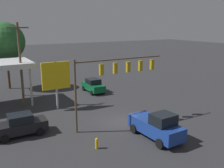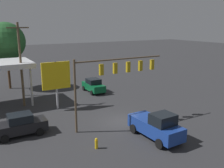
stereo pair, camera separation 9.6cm
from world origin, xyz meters
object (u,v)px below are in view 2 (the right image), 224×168
Objects in this scene: price_sign at (56,77)px; sedan_waiting at (21,125)px; sedan_far at (93,85)px; street_tree at (6,42)px; utility_pole at (21,63)px; fire_hydrant at (96,143)px; traffic_signal_assembly at (115,72)px; pickup_parked at (156,126)px.

sedan_waiting is (4.98, 5.17, -2.80)m from price_sign.
sedan_far is 0.45× the size of street_tree.
utility_pole reaches higher than fire_hydrant.
utility_pole reaches higher than sedan_far.
utility_pole is at bearing -102.29° from sedan_waiting.
street_tree reaches higher than sedan_far.
utility_pole is at bearing 91.00° from street_tree.
sedan_far is at bearing 141.21° from street_tree.
traffic_signal_assembly is 0.96× the size of street_tree.
sedan_waiting is at bearing 46.08° from price_sign.
price_sign is 1.03× the size of pickup_parked.
traffic_signal_assembly is at bearing 123.18° from utility_pole.
pickup_parked is 5.33m from fire_hydrant.
traffic_signal_assembly reaches higher than price_sign.
pickup_parked is (-4.85, 11.56, -2.64)m from price_sign.
pickup_parked is at bearing -5.64° from sedan_far.
utility_pole reaches higher than sedan_waiting.
utility_pole is at bearing -80.26° from sedan_far.
street_tree is at bearing -82.84° from fire_hydrant.
street_tree is (0.17, -9.56, 1.88)m from utility_pole.
pickup_parked is at bearing 112.76° from price_sign.
pickup_parked is at bearing 107.03° from traffic_signal_assembly.
traffic_signal_assembly is 2.12× the size of sedan_waiting.
pickup_parked is 0.54× the size of street_tree.
traffic_signal_assembly is 7.96m from price_sign.
price_sign is (-3.11, 3.02, -1.37)m from utility_pole.
sedan_waiting is at bearing -49.34° from sedan_far.
street_tree is 11.13× the size of fire_hydrant.
street_tree reaches higher than price_sign.
sedan_waiting and sedan_far have the same top height.
traffic_signal_assembly is 1.78× the size of pickup_parked.
street_tree is (6.74, -19.62, 1.91)m from traffic_signal_assembly.
price_sign reaches higher than sedan_far.
sedan_far is (-6.76, -4.52, -2.80)m from price_sign.
traffic_signal_assembly is at bearing 116.21° from price_sign.
utility_pole is 14.71m from fire_hydrant.
traffic_signal_assembly is 20.84m from street_tree.
sedan_waiting is at bearing -49.85° from fire_hydrant.
street_tree is (8.13, -24.14, 5.89)m from pickup_parked.
street_tree is at bearing -94.92° from sedan_waiting.
utility_pole is 10.82m from sedan_far.
sedan_waiting reaches higher than fire_hydrant.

